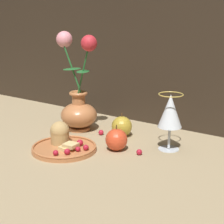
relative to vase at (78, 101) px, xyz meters
name	(u,v)px	position (x,y,z in m)	size (l,w,h in m)	color
ground_plane	(104,146)	(0.17, -0.08, -0.10)	(2.40, 2.40, 0.00)	#9E8966
vase	(78,101)	(0.00, 0.00, 0.00)	(0.17, 0.12, 0.33)	#B77042
plate_with_pastries	(63,143)	(0.08, -0.17, -0.08)	(0.19, 0.19, 0.08)	#B77042
wine_glass	(170,113)	(0.34, 0.01, 0.01)	(0.07, 0.07, 0.17)	silver
apple_beside_vase	(122,126)	(0.16, 0.03, -0.07)	(0.07, 0.07, 0.08)	#B2932D
apple_near_glass	(116,140)	(0.22, -0.09, -0.07)	(0.07, 0.07, 0.08)	#D14223
berry_near_plate	(139,152)	(0.29, -0.08, -0.09)	(0.02, 0.02, 0.02)	#AD192D
berry_front_center	(101,132)	(0.10, 0.00, -0.09)	(0.02, 0.02, 0.02)	#AD192D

